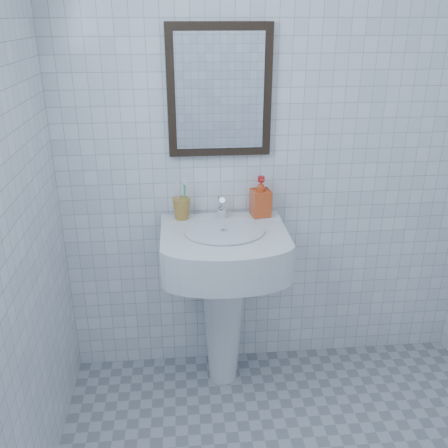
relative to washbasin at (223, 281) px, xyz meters
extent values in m
cube|color=white|center=(0.28, 0.21, 0.62)|extent=(2.20, 0.02, 2.50)
cone|color=white|center=(0.00, 0.03, -0.25)|extent=(0.24, 0.24, 0.76)
cube|color=white|center=(0.00, -0.03, 0.20)|extent=(0.61, 0.43, 0.18)
cube|color=white|center=(0.00, 0.14, 0.28)|extent=(0.61, 0.11, 0.03)
cylinder|color=silver|center=(0.00, -0.06, 0.30)|extent=(0.38, 0.38, 0.01)
cylinder|color=silver|center=(0.00, 0.11, 0.33)|extent=(0.05, 0.05, 0.05)
cylinder|color=silver|center=(0.00, 0.10, 0.39)|extent=(0.03, 0.10, 0.08)
cylinder|color=silver|center=(0.00, 0.13, 0.37)|extent=(0.03, 0.05, 0.10)
imported|color=red|center=(0.20, 0.13, 0.40)|extent=(0.11, 0.11, 0.21)
cube|color=black|center=(0.00, 0.19, 0.92)|extent=(0.50, 0.04, 0.62)
cube|color=white|center=(0.00, 0.17, 0.92)|extent=(0.42, 0.00, 0.54)
camera|label=1|loc=(-0.21, -2.23, 1.26)|focal=40.00mm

